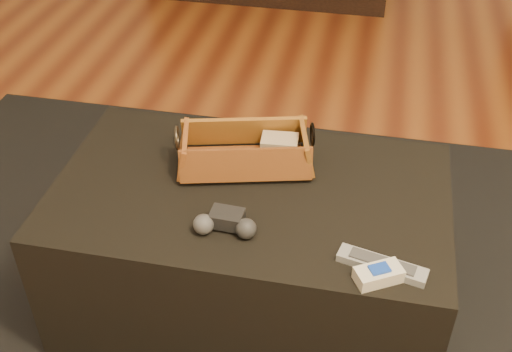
% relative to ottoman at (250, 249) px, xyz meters
% --- Properties ---
extents(area_rug, '(2.60, 2.00, 0.01)m').
position_rel_ottoman_xyz_m(area_rug, '(0.00, -0.05, -0.22)').
color(area_rug, black).
rests_on(area_rug, floor).
extents(ottoman, '(1.00, 0.60, 0.42)m').
position_rel_ottoman_xyz_m(ottoman, '(0.00, 0.00, 0.00)').
color(ottoman, black).
rests_on(ottoman, area_rug).
extents(tv_remote, '(0.19, 0.10, 0.02)m').
position_rel_ottoman_xyz_m(tv_remote, '(-0.05, 0.08, 0.23)').
color(tv_remote, black).
rests_on(tv_remote, wicker_basket).
extents(cloth_bundle, '(0.10, 0.07, 0.05)m').
position_rel_ottoman_xyz_m(cloth_bundle, '(0.05, 0.15, 0.25)').
color(cloth_bundle, tan).
rests_on(cloth_bundle, wicker_basket).
extents(wicker_basket, '(0.38, 0.26, 0.12)m').
position_rel_ottoman_xyz_m(wicker_basket, '(-0.03, 0.10, 0.25)').
color(wicker_basket, brown).
rests_on(wicker_basket, ottoman).
extents(game_controller, '(0.15, 0.08, 0.05)m').
position_rel_ottoman_xyz_m(game_controller, '(-0.02, -0.16, 0.23)').
color(game_controller, black).
rests_on(game_controller, ottoman).
extents(silver_remote, '(0.20, 0.09, 0.02)m').
position_rel_ottoman_xyz_m(silver_remote, '(0.34, -0.21, 0.22)').
color(silver_remote, '#96999D').
rests_on(silver_remote, ottoman).
extents(cream_gadget, '(0.11, 0.09, 0.04)m').
position_rel_ottoman_xyz_m(cream_gadget, '(0.33, -0.25, 0.23)').
color(cream_gadget, beige).
rests_on(cream_gadget, ottoman).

